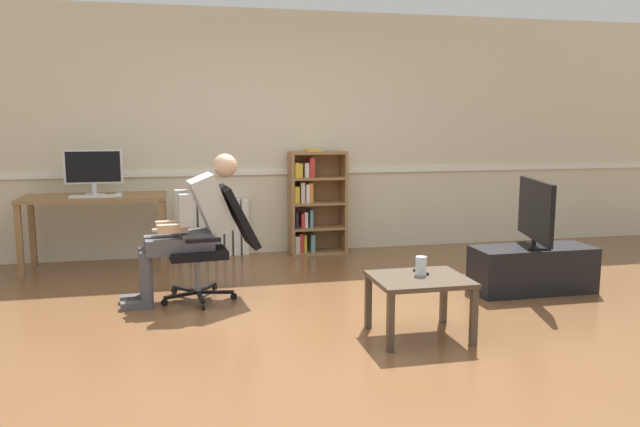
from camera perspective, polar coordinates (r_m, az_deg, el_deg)
name	(u,v)px	position (r m, az deg, el deg)	size (l,w,h in m)	color
ground_plane	(325,324)	(4.69, 0.50, -10.09)	(18.00, 18.00, 0.00)	brown
back_wall	(272,134)	(7.05, -4.44, 7.32)	(12.00, 0.13, 2.70)	beige
computer_desk	(95,206)	(6.59, -20.00, 0.66)	(1.39, 0.61, 0.76)	olive
imac_monitor	(93,169)	(6.62, -20.12, 3.90)	(0.57, 0.14, 0.45)	silver
keyboard	(93,196)	(6.43, -20.14, 1.50)	(0.44, 0.12, 0.02)	white
computer_mouse	(119,195)	(6.42, -17.99, 1.65)	(0.06, 0.10, 0.03)	white
bookshelf	(313,203)	(6.98, -0.66, 0.97)	(0.63, 0.29, 1.18)	olive
radiator	(215,228)	(6.97, -9.61, -1.31)	(0.74, 0.08, 0.63)	white
office_chair	(216,238)	(5.28, -9.56, -2.23)	(0.83, 0.62, 0.96)	black
person_seated	(192,224)	(5.23, -11.68, -0.92)	(0.99, 0.41, 1.23)	#4C4C51
tv_stand	(532,269)	(5.78, 18.95, -4.88)	(1.07, 0.41, 0.40)	black
tv_screen	(536,212)	(5.69, 19.21, 0.12)	(0.27, 0.86, 0.59)	black
coffee_table	(419,286)	(4.38, 9.13, -6.56)	(0.65, 0.55, 0.43)	#4C3D2D
drinking_glass	(421,266)	(4.40, 9.28, -4.77)	(0.08, 0.08, 0.13)	silver
spare_remote	(421,272)	(4.47, 9.26, -5.33)	(0.04, 0.15, 0.02)	black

